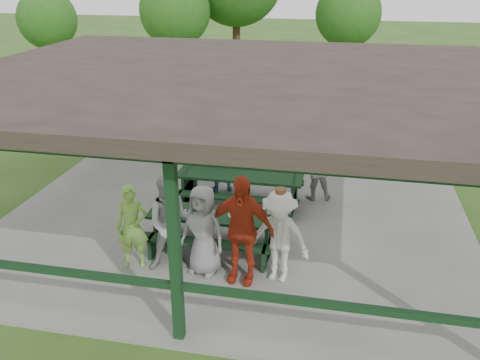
% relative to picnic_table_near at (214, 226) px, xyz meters
% --- Properties ---
extents(ground, '(90.00, 90.00, 0.00)m').
position_rel_picnic_table_near_xyz_m(ground, '(0.13, 1.20, -0.57)').
color(ground, '#2E4E18').
rests_on(ground, ground).
extents(concrete_slab, '(10.00, 8.00, 0.10)m').
position_rel_picnic_table_near_xyz_m(concrete_slab, '(0.13, 1.20, -0.52)').
color(concrete_slab, slate).
rests_on(concrete_slab, ground).
extents(pavilion_structure, '(10.60, 8.60, 3.24)m').
position_rel_picnic_table_near_xyz_m(pavilion_structure, '(0.13, 1.20, 2.60)').
color(pavilion_structure, black).
rests_on(pavilion_structure, concrete_slab).
extents(picnic_table_near, '(2.51, 1.39, 0.75)m').
position_rel_picnic_table_near_xyz_m(picnic_table_near, '(0.00, 0.00, 0.00)').
color(picnic_table_near, black).
rests_on(picnic_table_near, concrete_slab).
extents(picnic_table_far, '(2.84, 1.39, 0.75)m').
position_rel_picnic_table_near_xyz_m(picnic_table_far, '(0.09, 2.00, 0.01)').
color(picnic_table_far, black).
rests_on(picnic_table_far, concrete_slab).
extents(table_setting, '(2.48, 0.45, 0.10)m').
position_rel_picnic_table_near_xyz_m(table_setting, '(0.16, 0.04, 0.31)').
color(table_setting, white).
rests_on(table_setting, picnic_table_near).
extents(contestant_green, '(0.65, 0.50, 1.58)m').
position_rel_picnic_table_near_xyz_m(contestant_green, '(-1.29, -0.87, 0.32)').
color(contestant_green, '#72A740').
rests_on(contestant_green, concrete_slab).
extents(contestant_grey_left, '(1.06, 0.94, 1.81)m').
position_rel_picnic_table_near_xyz_m(contestant_grey_left, '(-0.55, -0.82, 0.43)').
color(contestant_grey_left, '#949396').
rests_on(contestant_grey_left, concrete_slab).
extents(contestant_grey_mid, '(0.92, 0.70, 1.67)m').
position_rel_picnic_table_near_xyz_m(contestant_grey_mid, '(0.02, -0.83, 0.36)').
color(contestant_grey_mid, gray).
rests_on(contestant_grey_mid, concrete_slab).
extents(contestant_red, '(1.19, 0.58, 1.97)m').
position_rel_picnic_table_near_xyz_m(contestant_red, '(0.72, -0.93, 0.52)').
color(contestant_red, '#A62B15').
rests_on(contestant_red, concrete_slab).
extents(contestant_white_fedora, '(1.19, 0.84, 1.74)m').
position_rel_picnic_table_near_xyz_m(contestant_white_fedora, '(1.36, -0.79, 0.37)').
color(contestant_white_fedora, silver).
rests_on(contestant_white_fedora, concrete_slab).
extents(spectator_lblue, '(1.42, 0.88, 1.46)m').
position_rel_picnic_table_near_xyz_m(spectator_lblue, '(-0.49, 2.72, 0.26)').
color(spectator_lblue, '#7EAEC2').
rests_on(spectator_lblue, concrete_slab).
extents(spectator_blue, '(0.76, 0.57, 1.89)m').
position_rel_picnic_table_near_xyz_m(spectator_blue, '(-1.44, 3.29, 0.48)').
color(spectator_blue, '#394A94').
rests_on(spectator_blue, concrete_slab).
extents(spectator_grey, '(0.86, 0.73, 1.56)m').
position_rel_picnic_table_near_xyz_m(spectator_grey, '(1.77, 2.72, 0.31)').
color(spectator_grey, gray).
rests_on(spectator_grey, concrete_slab).
extents(pickup_truck, '(6.25, 3.51, 1.65)m').
position_rel_picnic_table_near_xyz_m(pickup_truck, '(1.04, 9.50, 0.25)').
color(pickup_truck, silver).
rests_on(pickup_truck, ground).
extents(farm_trailer, '(4.03, 2.00, 1.40)m').
position_rel_picnic_table_near_xyz_m(farm_trailer, '(-0.94, 9.91, 0.12)').
color(farm_trailer, navy).
rests_on(farm_trailer, ground).
extents(tree_far_left, '(3.13, 3.13, 4.89)m').
position_rel_picnic_table_near_xyz_m(tree_far_left, '(-5.31, 14.02, 2.73)').
color(tree_far_left, '#341E14').
rests_on(tree_far_left, ground).
extents(tree_mid, '(2.95, 2.95, 4.62)m').
position_rel_picnic_table_near_xyz_m(tree_mid, '(2.18, 16.17, 2.54)').
color(tree_mid, '#341E14').
rests_on(tree_mid, ground).
extents(tree_edge_left, '(2.70, 2.70, 4.23)m').
position_rel_picnic_table_near_xyz_m(tree_edge_left, '(-11.42, 13.79, 2.28)').
color(tree_edge_left, '#341E14').
rests_on(tree_edge_left, ground).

